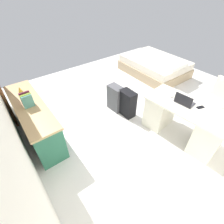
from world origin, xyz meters
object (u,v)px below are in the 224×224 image
object	(u,v)px
office_chair	(212,104)
suitcase_black	(127,104)
computer_mouse	(172,96)
suitcase_spare_grey	(116,98)
credenza	(35,120)
figurine_small	(20,90)
desk	(183,121)
laptop	(184,101)
cell_phone_near_laptop	(200,107)
bed	(154,66)

from	to	relation	value
office_chair	suitcase_black	world-z (taller)	office_chair
office_chair	computer_mouse	bearing A→B (deg)	62.37
suitcase_black	suitcase_spare_grey	world-z (taller)	same
credenza	suitcase_black	size ratio (longest dim) A/B	2.99
figurine_small	suitcase_black	bearing A→B (deg)	-121.75
suitcase_black	figurine_small	distance (m)	2.14
desk	computer_mouse	distance (m)	0.51
suitcase_black	figurine_small	size ratio (longest dim) A/B	5.47
desk	suitcase_spare_grey	distance (m)	1.49
laptop	cell_phone_near_laptop	xyz separation A→B (m)	(-0.24, -0.13, -0.04)
suitcase_black	cell_phone_near_laptop	bearing A→B (deg)	-157.32
credenza	figurine_small	distance (m)	0.64
desk	cell_phone_near_laptop	size ratio (longest dim) A/B	11.02
desk	figurine_small	bearing A→B (deg)	44.69
suitcase_black	credenza	bearing A→B (deg)	70.88
desk	suitcase_black	distance (m)	1.17
bed	desk	bearing A→B (deg)	142.30
cell_phone_near_laptop	figurine_small	distance (m)	3.28
credenza	figurine_small	size ratio (longest dim) A/B	16.36
office_chair	suitcase_spare_grey	xyz separation A→B (m)	(1.51, 1.34, -0.12)
bed	suitcase_spare_grey	bearing A→B (deg)	108.02
figurine_small	cell_phone_near_laptop	bearing A→B (deg)	-135.54
suitcase_black	laptop	world-z (taller)	laptop
credenza	cell_phone_near_laptop	bearing A→B (deg)	-128.94
desk	bed	bearing A→B (deg)	-37.70
computer_mouse	figurine_small	distance (m)	2.85
office_chair	desk	bearing A→B (deg)	83.95
credenza	cell_phone_near_laptop	world-z (taller)	cell_phone_near_laptop
suitcase_spare_grey	computer_mouse	distance (m)	1.24
office_chair	figurine_small	world-z (taller)	office_chair
bed	suitcase_black	xyz separation A→B (m)	(-1.00, 2.01, 0.06)
laptop	computer_mouse	world-z (taller)	laptop
office_chair	computer_mouse	distance (m)	1.02
suitcase_black	suitcase_spare_grey	size ratio (longest dim) A/B	1.00
suitcase_black	computer_mouse	xyz separation A→B (m)	(-0.74, -0.40, 0.44)
suitcase_spare_grey	cell_phone_near_laptop	xyz separation A→B (m)	(-1.56, -0.60, 0.43)
office_chair	laptop	size ratio (longest dim) A/B	2.84
bed	suitcase_black	world-z (taller)	suitcase_black
suitcase_black	cell_phone_near_laptop	distance (m)	1.41
computer_mouse	office_chair	bearing A→B (deg)	-123.40
office_chair	figurine_small	size ratio (longest dim) A/B	8.55
cell_phone_near_laptop	laptop	bearing A→B (deg)	47.70
cell_phone_near_laptop	suitcase_black	bearing A→B (deg)	41.12
suitcase_black	suitcase_spare_grey	xyz separation A→B (m)	(0.32, 0.08, -0.00)
suitcase_black	suitcase_spare_grey	bearing A→B (deg)	13.75
suitcase_spare_grey	cell_phone_near_laptop	world-z (taller)	cell_phone_near_laptop
suitcase_spare_grey	laptop	xyz separation A→B (m)	(-1.32, -0.46, 0.47)
desk	computer_mouse	xyz separation A→B (m)	(0.36, -0.01, 0.36)
computer_mouse	cell_phone_near_laptop	distance (m)	0.52
desk	office_chair	size ratio (longest dim) A/B	1.59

